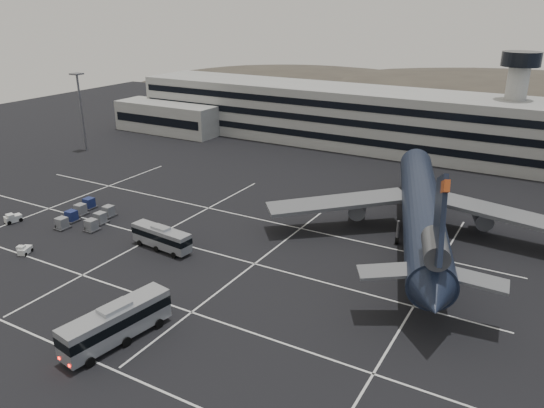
% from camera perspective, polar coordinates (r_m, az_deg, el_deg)
% --- Properties ---
extents(ground, '(260.00, 260.00, 0.00)m').
position_cam_1_polar(ground, '(76.79, -11.16, -5.49)').
color(ground, black).
rests_on(ground, ground).
extents(lane_markings, '(90.00, 55.62, 0.01)m').
position_cam_1_polar(lane_markings, '(76.71, -10.26, -5.45)').
color(lane_markings, silver).
rests_on(lane_markings, ground).
extents(terminal, '(125.00, 26.00, 24.00)m').
position_cam_1_polar(terminal, '(134.60, 7.74, 9.26)').
color(terminal, gray).
rests_on(terminal, ground).
extents(hills, '(352.00, 180.00, 44.00)m').
position_cam_1_polar(hills, '(227.69, 22.15, 7.78)').
color(hills, '#38332B').
rests_on(hills, ground).
extents(lightpole_left, '(2.40, 2.40, 18.28)m').
position_cam_1_polar(lightpole_left, '(134.80, -19.94, 10.36)').
color(lightpole_left, slate).
rests_on(lightpole_left, ground).
extents(trijet_main, '(45.27, 56.40, 18.08)m').
position_cam_1_polar(trijet_main, '(80.60, 15.82, -0.53)').
color(trijet_main, black).
rests_on(trijet_main, ground).
extents(bus_near, '(4.82, 12.70, 4.38)m').
position_cam_1_polar(bus_near, '(58.89, -16.40, -12.06)').
color(bus_near, '#9D9FA5').
rests_on(bus_near, ground).
extents(bus_far, '(10.23, 3.32, 3.55)m').
position_cam_1_polar(bus_far, '(78.17, -11.81, -3.47)').
color(bus_far, '#9D9FA5').
rests_on(bus_far, ground).
extents(tug_a, '(2.10, 2.79, 1.60)m').
position_cam_1_polar(tug_a, '(96.01, -26.14, -1.38)').
color(tug_a, silver).
rests_on(tug_a, ground).
extents(tug_b, '(1.87, 2.34, 1.32)m').
position_cam_1_polar(tug_b, '(83.46, -25.06, -4.51)').
color(tug_b, silver).
rests_on(tug_b, ground).
extents(uld_cluster, '(10.40, 11.17, 1.85)m').
position_cam_1_polar(uld_cluster, '(92.13, -19.34, -1.14)').
color(uld_cluster, '#2D2D30').
rests_on(uld_cluster, ground).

